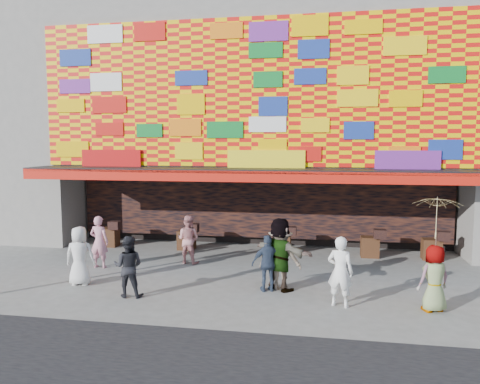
{
  "coord_description": "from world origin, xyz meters",
  "views": [
    {
      "loc": [
        2.37,
        -11.63,
        3.89
      ],
      "look_at": [
        -0.05,
        2.0,
        2.43
      ],
      "focal_mm": 35.0,
      "sensor_mm": 36.0,
      "label": 1
    }
  ],
  "objects": [
    {
      "name": "ped_d",
      "position": [
        1.3,
        0.53,
        0.86
      ],
      "size": [
        1.13,
        0.67,
        1.72
      ],
      "primitive_type": "imported",
      "rotation": [
        0.0,
        0.0,
        3.17
      ],
      "color": "#796858",
      "rests_on": "ground"
    },
    {
      "name": "ped_g",
      "position": [
        4.95,
        -0.5,
        0.78
      ],
      "size": [
        0.9,
        0.76,
        1.56
      ],
      "primitive_type": "imported",
      "rotation": [
        0.0,
        0.0,
        3.56
      ],
      "color": "gray",
      "rests_on": "ground"
    },
    {
      "name": "ped_f",
      "position": [
        1.3,
        0.48,
        0.97
      ],
      "size": [
        1.81,
        1.46,
        1.94
      ],
      "primitive_type": "imported",
      "rotation": [
        0.0,
        0.0,
        2.56
      ],
      "color": "gray",
      "rests_on": "ground"
    },
    {
      "name": "parasol",
      "position": [
        4.95,
        -0.5,
        2.19
      ],
      "size": [
        1.26,
        1.27,
        1.93
      ],
      "color": "beige",
      "rests_on": "ground"
    },
    {
      "name": "shop_building",
      "position": [
        0.0,
        8.18,
        5.23
      ],
      "size": [
        15.2,
        9.4,
        10.0
      ],
      "color": "gray",
      "rests_on": "ground"
    },
    {
      "name": "ped_i",
      "position": [
        -1.88,
        2.73,
        0.79
      ],
      "size": [
        0.86,
        0.73,
        1.57
      ],
      "primitive_type": "imported",
      "rotation": [
        0.0,
        0.0,
        2.95
      ],
      "color": "tan",
      "rests_on": "ground"
    },
    {
      "name": "ped_a",
      "position": [
        -4.15,
        -0.04,
        0.81
      ],
      "size": [
        0.87,
        0.64,
        1.62
      ],
      "primitive_type": "imported",
      "rotation": [
        0.0,
        0.0,
        3.31
      ],
      "color": "silver",
      "rests_on": "ground"
    },
    {
      "name": "ped_h",
      "position": [
        2.82,
        -0.54,
        0.85
      ],
      "size": [
        0.71,
        0.57,
        1.7
      ],
      "primitive_type": "imported",
      "rotation": [
        0.0,
        0.0,
        2.84
      ],
      "color": "white",
      "rests_on": "ground"
    },
    {
      "name": "ground",
      "position": [
        0.0,
        0.0,
        0.0
      ],
      "size": [
        90.0,
        90.0,
        0.0
      ],
      "primitive_type": "plane",
      "color": "slate",
      "rests_on": "ground"
    },
    {
      "name": "ped_c",
      "position": [
        -2.43,
        -0.74,
        0.78
      ],
      "size": [
        0.82,
        0.67,
        1.56
      ],
      "primitive_type": "imported",
      "rotation": [
        0.0,
        0.0,
        3.24
      ],
      "color": "black",
      "rests_on": "ground"
    },
    {
      "name": "ped_b",
      "position": [
        -4.46,
        1.71,
        0.82
      ],
      "size": [
        0.61,
        0.41,
        1.64
      ],
      "primitive_type": "imported",
      "rotation": [
        0.0,
        0.0,
        3.11
      ],
      "color": "pink",
      "rests_on": "ground"
    },
    {
      "name": "ped_e",
      "position": [
        1.0,
        0.3,
        0.75
      ],
      "size": [
        0.95,
        0.64,
        1.5
      ],
      "primitive_type": "imported",
      "rotation": [
        0.0,
        0.0,
        3.49
      ],
      "color": "#2E3B51",
      "rests_on": "ground"
    }
  ]
}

